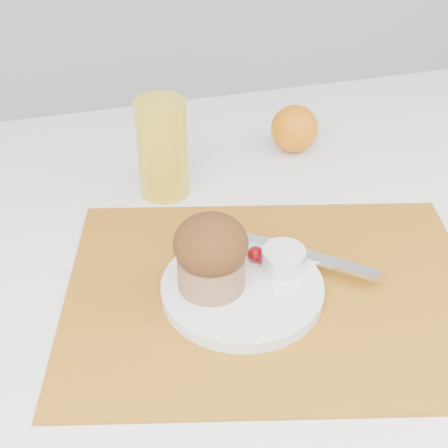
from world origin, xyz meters
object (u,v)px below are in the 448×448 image
object	(u,v)px
plate	(242,289)
juice_glass	(163,149)
table	(231,395)
muffin	(211,253)
orange	(294,129)

from	to	relation	value
plate	juice_glass	world-z (taller)	juice_glass
table	plate	bearing A→B (deg)	-102.10
table	juice_glass	world-z (taller)	juice_glass
table	juice_glass	distance (m)	0.46
plate	juice_glass	xyz separation A→B (m)	(-0.04, 0.25, 0.06)
muffin	juice_glass	bearing A→B (deg)	91.96
table	juice_glass	size ratio (longest dim) A/B	8.28
table	juice_glass	xyz separation A→B (m)	(-0.08, 0.10, 0.45)
muffin	orange	bearing A→B (deg)	54.55
orange	muffin	distance (m)	0.38
table	juice_glass	bearing A→B (deg)	127.50
plate	orange	distance (m)	0.37
plate	juice_glass	distance (m)	0.26
table	orange	size ratio (longest dim) A/B	15.68
juice_glass	plate	bearing A→B (deg)	-80.13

